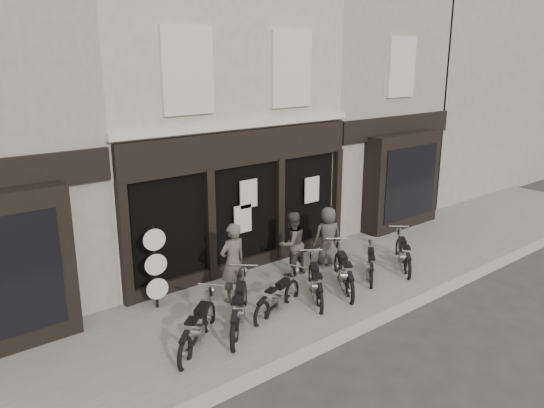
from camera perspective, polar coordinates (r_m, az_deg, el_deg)
ground_plane at (r=12.69m, az=5.38°, el=-11.26°), size 90.00×90.00×0.00m
pavement at (r=13.24m, az=2.61°, el=-9.71°), size 30.00×4.20×0.12m
kerb at (r=11.91m, az=9.74°, el=-12.95°), size 30.00×0.25×0.13m
central_building at (r=16.16m, az=-9.47°, el=9.53°), size 7.30×6.22×8.34m
neighbour_right at (r=20.07m, az=6.72°, el=10.63°), size 5.60×6.73×8.34m
filler_right at (r=26.60m, az=19.07°, el=11.19°), size 11.00×6.00×8.20m
motorcycle_0 at (r=11.01m, az=-7.95°, el=-13.36°), size 1.80×1.55×1.03m
motorcycle_1 at (r=11.58m, az=-3.54°, el=-11.48°), size 1.80×1.90×1.13m
motorcycle_2 at (r=12.25m, az=0.65°, el=-10.27°), size 1.86×0.89×0.93m
motorcycle_3 at (r=12.96m, az=4.70°, el=-8.71°), size 1.43×1.79×0.99m
motorcycle_4 at (r=13.54m, az=7.71°, el=-7.54°), size 1.55×1.95×1.08m
motorcycle_5 at (r=14.36m, az=10.55°, el=-6.60°), size 1.55×1.43×0.91m
motorcycle_6 at (r=15.14m, az=13.91°, el=-5.48°), size 1.61×1.68×1.00m
man_left at (r=12.47m, az=-4.24°, el=-6.30°), size 0.71×0.48×1.91m
man_centre at (r=13.95m, az=2.15°, el=-4.29°), size 0.84×0.66×1.72m
man_right at (r=14.73m, az=6.01°, el=-3.44°), size 0.93×0.76×1.64m
advert_sign_post at (r=12.38m, az=-12.39°, el=-7.06°), size 0.51×0.33×2.10m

